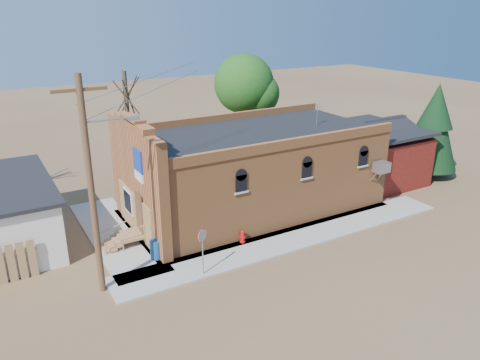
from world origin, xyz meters
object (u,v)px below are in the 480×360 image
fire_hydrant (243,236)px  trash_barrel (156,249)px  brick_bar (250,171)px  utility_pole (92,184)px  stop_sign (202,240)px

fire_hydrant → trash_barrel: 4.35m
brick_bar → fire_hydrant: 4.95m
utility_pole → fire_hydrant: 8.38m
trash_barrel → stop_sign: bearing=-62.1°
fire_hydrant → stop_sign: (-3.02, -1.67, 1.35)m
brick_bar → trash_barrel: bearing=-156.8°
fire_hydrant → trash_barrel: trash_barrel is taller
brick_bar → fire_hydrant: (-2.66, -3.70, -1.93)m
brick_bar → trash_barrel: size_ratio=17.91×
fire_hydrant → stop_sign: size_ratio=0.30×
utility_pole → stop_sign: 5.21m
utility_pole → stop_sign: (4.11, -1.08, -3.01)m
brick_bar → stop_sign: bearing=-136.6°
utility_pole → trash_barrel: 5.27m
fire_hydrant → stop_sign: 3.71m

